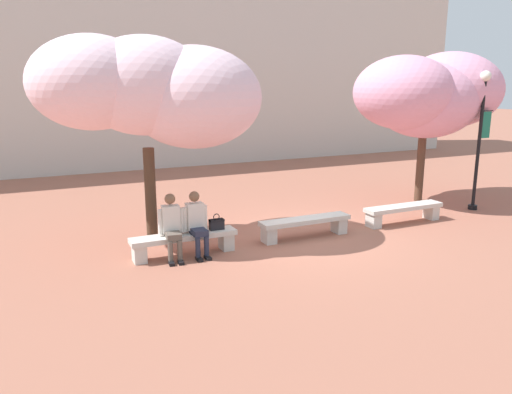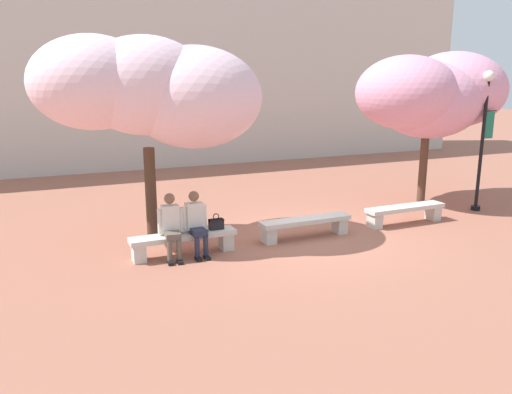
% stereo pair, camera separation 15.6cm
% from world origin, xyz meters
% --- Properties ---
extents(ground_plane, '(100.00, 100.00, 0.00)m').
position_xyz_m(ground_plane, '(0.00, 0.00, 0.00)').
color(ground_plane, '#9E604C').
extents(building_facade, '(28.00, 4.00, 8.19)m').
position_xyz_m(building_facade, '(0.00, 12.33, 4.10)').
color(building_facade, beige).
rests_on(building_facade, ground).
extents(stone_bench_west_end, '(2.15, 0.43, 0.45)m').
position_xyz_m(stone_bench_west_end, '(-2.80, 0.00, 0.31)').
color(stone_bench_west_end, beige).
rests_on(stone_bench_west_end, ground).
extents(stone_bench_near_west, '(2.15, 0.43, 0.45)m').
position_xyz_m(stone_bench_near_west, '(0.00, 0.00, 0.31)').
color(stone_bench_near_west, beige).
rests_on(stone_bench_near_west, ground).
extents(stone_bench_center, '(2.15, 0.43, 0.45)m').
position_xyz_m(stone_bench_center, '(2.80, 0.00, 0.31)').
color(stone_bench_center, beige).
rests_on(stone_bench_center, ground).
extents(person_seated_left, '(0.51, 0.71, 1.29)m').
position_xyz_m(person_seated_left, '(-3.06, -0.05, 0.70)').
color(person_seated_left, black).
rests_on(person_seated_left, ground).
extents(person_seated_right, '(0.51, 0.68, 1.29)m').
position_xyz_m(person_seated_right, '(-2.55, -0.05, 0.70)').
color(person_seated_right, black).
rests_on(person_seated_right, ground).
extents(handbag, '(0.30, 0.15, 0.34)m').
position_xyz_m(handbag, '(-2.10, 0.01, 0.58)').
color(handbag, black).
rests_on(handbag, stone_bench_west_end).
extents(cherry_tree_main, '(4.73, 3.19, 4.35)m').
position_xyz_m(cherry_tree_main, '(-3.02, 1.27, 3.24)').
color(cherry_tree_main, '#473323').
rests_on(cherry_tree_main, ground).
extents(cherry_tree_secondary, '(4.48, 3.02, 4.25)m').
position_xyz_m(cherry_tree_secondary, '(4.85, 1.64, 3.06)').
color(cherry_tree_secondary, '#513828').
rests_on(cherry_tree_secondary, ground).
extents(lamp_post_with_banner, '(0.54, 0.28, 3.69)m').
position_xyz_m(lamp_post_with_banner, '(5.47, 0.26, 2.23)').
color(lamp_post_with_banner, black).
rests_on(lamp_post_with_banner, ground).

